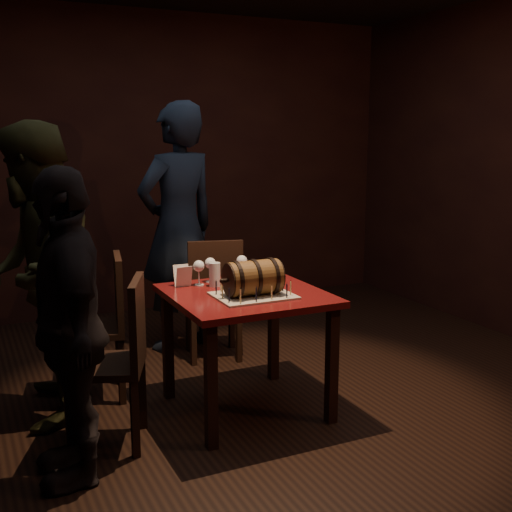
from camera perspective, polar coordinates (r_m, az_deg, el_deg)
name	(u,v)px	position (r m, az deg, el deg)	size (l,w,h in m)	color
room_shell	(262,183)	(3.84, 0.55, 6.50)	(5.04, 5.04, 2.80)	black
pub_table	(246,310)	(3.90, -0.90, -4.81)	(0.90, 0.90, 0.75)	#4D0C0E
cake_board	(253,296)	(3.77, -0.24, -3.54)	(0.45, 0.35, 0.01)	#B1A48E
barrel_cake	(253,278)	(3.74, -0.25, -1.94)	(0.37, 0.22, 0.22)	brown
birthday_candles	(253,288)	(3.75, -0.24, -2.85)	(0.40, 0.30, 0.09)	#F3E091
wine_glass_left	(199,267)	(4.03, -5.11, -1.00)	(0.07, 0.07, 0.16)	silver
wine_glass_mid	(210,264)	(4.11, -4.09, -0.75)	(0.07, 0.07, 0.16)	silver
wine_glass_right	(242,262)	(4.17, -1.27, -0.53)	(0.07, 0.07, 0.16)	silver
pint_of_ale	(215,275)	(4.01, -3.69, -1.69)	(0.07, 0.07, 0.15)	silver
menu_card	(183,276)	(4.03, -6.53, -1.79)	(0.10, 0.05, 0.13)	white
chair_back	(214,293)	(4.79, -3.74, -3.27)	(0.48, 0.48, 0.93)	black
chair_left_rear	(104,318)	(4.25, -13.35, -5.41)	(0.47, 0.47, 0.93)	black
chair_left_front	(120,353)	(3.59, -12.00, -8.42)	(0.52, 0.52, 0.93)	black
person_back	(178,228)	(5.02, -6.93, 2.49)	(0.70, 0.46, 1.93)	#171F2E
person_left_rear	(35,276)	(3.92, -19.01, -1.66)	(0.86, 0.67, 1.77)	#3A3B1D
person_left_front	(69,327)	(3.24, -16.32, -6.06)	(0.91, 0.38, 1.55)	black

